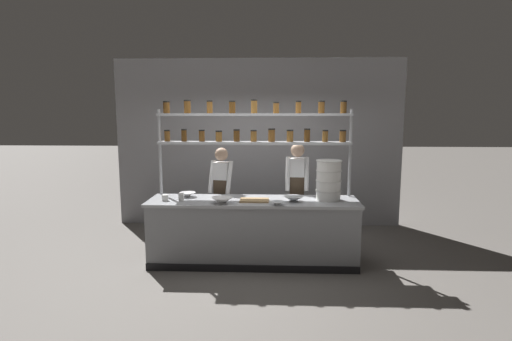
# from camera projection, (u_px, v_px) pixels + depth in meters

# --- Properties ---
(ground_plane) EXTENTS (40.00, 40.00, 0.00)m
(ground_plane) POSITION_uv_depth(u_px,v_px,m) (253.00, 262.00, 5.76)
(ground_plane) COLOR slate
(back_wall) EXTENTS (5.36, 0.12, 3.13)m
(back_wall) POSITION_uv_depth(u_px,v_px,m) (258.00, 143.00, 7.55)
(back_wall) COLOR #939399
(back_wall) RESTS_ON ground_plane
(prep_counter) EXTENTS (2.96, 0.76, 0.92)m
(prep_counter) POSITION_uv_depth(u_px,v_px,m) (253.00, 231.00, 5.69)
(prep_counter) COLOR gray
(prep_counter) RESTS_ON ground_plane
(spice_shelf_unit) EXTENTS (2.85, 0.28, 2.33)m
(spice_shelf_unit) POSITION_uv_depth(u_px,v_px,m) (254.00, 132.00, 5.82)
(spice_shelf_unit) COLOR #ADAFB5
(spice_shelf_unit) RESTS_ON ground_plane
(chef_left) EXTENTS (0.40, 0.33, 1.60)m
(chef_left) POSITION_uv_depth(u_px,v_px,m) (222.00, 191.00, 6.25)
(chef_left) COLOR black
(chef_left) RESTS_ON ground_plane
(chef_center) EXTENTS (0.38, 0.30, 1.67)m
(chef_center) POSITION_uv_depth(u_px,v_px,m) (297.00, 189.00, 6.24)
(chef_center) COLOR black
(chef_center) RESTS_ON ground_plane
(container_stack) EXTENTS (0.36, 0.36, 0.56)m
(container_stack) POSITION_uv_depth(u_px,v_px,m) (329.00, 180.00, 5.58)
(container_stack) COLOR white
(container_stack) RESTS_ON prep_counter
(cutting_board) EXTENTS (0.40, 0.26, 0.02)m
(cutting_board) POSITION_uv_depth(u_px,v_px,m) (254.00, 200.00, 5.55)
(cutting_board) COLOR #A88456
(cutting_board) RESTS_ON prep_counter
(prep_bowl_near_left) EXTENTS (0.24, 0.24, 0.07)m
(prep_bowl_near_left) POSITION_uv_depth(u_px,v_px,m) (188.00, 195.00, 5.82)
(prep_bowl_near_left) COLOR white
(prep_bowl_near_left) RESTS_ON prep_counter
(prep_bowl_center_front) EXTENTS (0.29, 0.29, 0.08)m
(prep_bowl_center_front) POSITION_uv_depth(u_px,v_px,m) (222.00, 200.00, 5.41)
(prep_bowl_center_front) COLOR white
(prep_bowl_center_front) RESTS_ON prep_counter
(prep_bowl_center_back) EXTENTS (0.19, 0.19, 0.05)m
(prep_bowl_center_back) POSITION_uv_depth(u_px,v_px,m) (278.00, 203.00, 5.30)
(prep_bowl_center_back) COLOR silver
(prep_bowl_center_back) RESTS_ON prep_counter
(prep_bowl_near_right) EXTENTS (0.27, 0.27, 0.08)m
(prep_bowl_near_right) POSITION_uv_depth(u_px,v_px,m) (294.00, 199.00, 5.51)
(prep_bowl_near_right) COLOR #B2B7BC
(prep_bowl_near_right) RESTS_ON prep_counter
(serving_cup_front) EXTENTS (0.08, 0.08, 0.10)m
(serving_cup_front) POSITION_uv_depth(u_px,v_px,m) (181.00, 197.00, 5.57)
(serving_cup_front) COLOR silver
(serving_cup_front) RESTS_ON prep_counter
(serving_cup_by_board) EXTENTS (0.09, 0.09, 0.08)m
(serving_cup_by_board) POSITION_uv_depth(u_px,v_px,m) (165.00, 198.00, 5.57)
(serving_cup_by_board) COLOR silver
(serving_cup_by_board) RESTS_ON prep_counter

